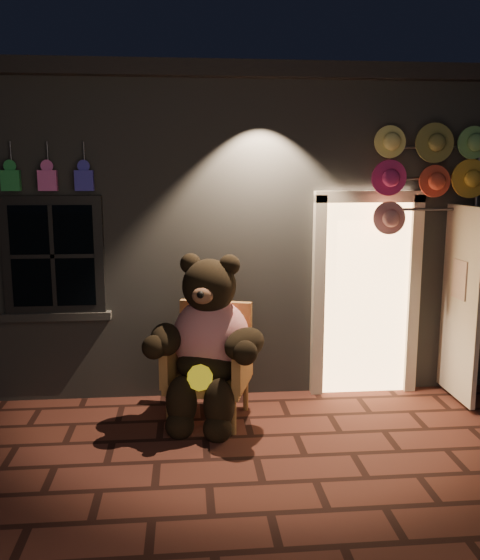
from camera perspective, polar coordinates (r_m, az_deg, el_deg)
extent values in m
plane|color=#542820|center=(5.23, 1.59, -16.73)|extent=(60.00, 60.00, 0.00)
cube|color=slate|center=(8.67, -1.51, 5.50)|extent=(7.00, 5.00, 3.30)
cube|color=black|center=(8.70, -1.57, 16.92)|extent=(7.30, 5.30, 0.16)
cube|color=black|center=(6.28, -17.48, 2.26)|extent=(1.00, 0.10, 1.20)
cube|color=black|center=(6.26, -17.54, 2.23)|extent=(0.82, 0.06, 1.02)
cube|color=slate|center=(6.40, -17.18, -3.33)|extent=(1.10, 0.14, 0.08)
cube|color=#FFBD72|center=(6.54, 11.91, -1.64)|extent=(0.92, 0.10, 2.10)
cube|color=beige|center=(6.36, 7.53, -1.82)|extent=(0.12, 0.12, 2.20)
cube|color=beige|center=(6.67, 16.28, -1.59)|extent=(0.12, 0.12, 2.20)
cube|color=beige|center=(6.37, 12.37, 7.84)|extent=(1.16, 0.12, 0.12)
cube|color=beige|center=(6.52, 20.48, -2.11)|extent=(0.05, 0.80, 2.00)
cube|color=green|center=(6.24, -21.19, 8.91)|extent=(0.18, 0.07, 0.20)
cylinder|color=#59595E|center=(6.30, -21.19, 11.20)|extent=(0.02, 0.02, 0.25)
cube|color=#E25DB3|center=(6.15, -18.02, 9.09)|extent=(0.18, 0.07, 0.20)
cylinder|color=#59595E|center=(6.21, -18.03, 11.41)|extent=(0.02, 0.02, 0.25)
cube|color=#3833B3|center=(6.09, -14.76, 9.24)|extent=(0.18, 0.07, 0.20)
cylinder|color=#59595E|center=(6.15, -14.78, 11.58)|extent=(0.02, 0.02, 0.25)
cube|color=#A5753F|center=(5.83, -3.05, -9.70)|extent=(0.89, 0.86, 0.10)
cube|color=#A5753F|center=(6.00, -2.33, -5.44)|extent=(0.72, 0.29, 0.73)
cube|color=#A5753F|center=(5.84, -6.42, -7.57)|extent=(0.26, 0.62, 0.42)
cube|color=#A5753F|center=(5.67, 0.26, -8.05)|extent=(0.26, 0.62, 0.42)
cylinder|color=#A5753F|center=(5.73, -6.88, -12.46)|extent=(0.05, 0.05, 0.33)
cylinder|color=#A5753F|center=(5.58, -0.62, -13.04)|extent=(0.05, 0.05, 0.33)
cylinder|color=#A5753F|center=(6.25, -5.16, -10.46)|extent=(0.05, 0.05, 0.33)
cylinder|color=#A5753F|center=(6.11, 0.55, -10.92)|extent=(0.05, 0.05, 0.33)
ellipsoid|color=red|center=(5.75, -2.79, -5.58)|extent=(0.90, 0.80, 0.79)
ellipsoid|color=black|center=(5.74, -2.99, -8.06)|extent=(0.75, 0.69, 0.37)
sphere|color=black|center=(5.58, -2.98, -0.57)|extent=(0.64, 0.64, 0.51)
sphere|color=black|center=(5.63, -4.78, 1.57)|extent=(0.20, 0.20, 0.20)
sphere|color=black|center=(5.53, -1.02, 1.46)|extent=(0.20, 0.20, 0.20)
ellipsoid|color=brown|center=(5.37, -3.60, -1.49)|extent=(0.23, 0.19, 0.16)
ellipsoid|color=black|center=(5.62, -7.17, -5.68)|extent=(0.32, 0.54, 0.29)
ellipsoid|color=black|center=(5.43, 0.45, -6.16)|extent=(0.54, 0.59, 0.29)
ellipsoid|color=black|center=(5.58, -5.65, -11.58)|extent=(0.29, 0.29, 0.49)
ellipsoid|color=black|center=(5.49, -2.02, -11.91)|extent=(0.29, 0.29, 0.49)
sphere|color=black|center=(5.60, -5.82, -13.73)|extent=(0.27, 0.27, 0.27)
sphere|color=black|center=(5.51, -2.18, -14.10)|extent=(0.27, 0.27, 0.27)
cylinder|color=yellow|center=(5.44, -3.89, -9.36)|extent=(0.26, 0.16, 0.24)
cylinder|color=#59595E|center=(6.80, 21.42, 1.51)|extent=(0.04, 0.04, 2.84)
cylinder|color=#59595E|center=(6.58, 19.69, 11.93)|extent=(1.26, 0.03, 0.03)
cylinder|color=#59595E|center=(6.58, 19.52, 9.19)|extent=(1.26, 0.03, 0.03)
cylinder|color=#59595E|center=(6.59, 19.36, 6.45)|extent=(1.26, 0.03, 0.03)
cylinder|color=#FBEF7E|center=(6.28, 14.30, 12.79)|extent=(0.36, 0.11, 0.36)
cylinder|color=olive|center=(6.41, 18.03, 12.56)|extent=(0.36, 0.11, 0.36)
cylinder|color=#65A75F|center=(6.55, 21.60, 12.28)|extent=(0.36, 0.11, 0.36)
cylinder|color=#CB2977|center=(6.25, 14.24, 9.43)|extent=(0.36, 0.11, 0.36)
cylinder|color=#EA4D35|center=(6.37, 17.95, 9.26)|extent=(0.36, 0.11, 0.36)
cylinder|color=gold|center=(6.60, 21.15, 9.09)|extent=(0.36, 0.11, 0.36)
cylinder|color=pink|center=(6.23, 14.19, 6.04)|extent=(0.36, 0.11, 0.36)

